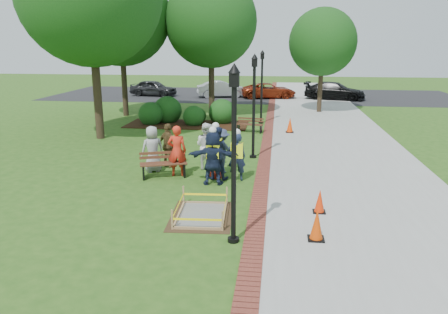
# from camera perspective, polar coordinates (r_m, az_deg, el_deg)

# --- Properties ---
(ground) EXTENTS (100.00, 100.00, 0.00)m
(ground) POSITION_cam_1_polar(r_m,az_deg,el_deg) (13.71, -2.70, -5.26)
(ground) COLOR #285116
(ground) RESTS_ON ground
(sidewalk) EXTENTS (6.00, 60.00, 0.02)m
(sidewalk) POSITION_cam_1_polar(r_m,az_deg,el_deg) (23.33, 13.78, 2.80)
(sidewalk) COLOR #9E9E99
(sidewalk) RESTS_ON ground
(brick_edging) EXTENTS (0.50, 60.00, 0.03)m
(brick_edging) POSITION_cam_1_polar(r_m,az_deg,el_deg) (23.17, 5.77, 3.08)
(brick_edging) COLOR maroon
(brick_edging) RESTS_ON ground
(mulch_bed) EXTENTS (7.00, 3.00, 0.05)m
(mulch_bed) POSITION_cam_1_polar(r_m,az_deg,el_deg) (25.66, -4.80, 4.27)
(mulch_bed) COLOR #381E0F
(mulch_bed) RESTS_ON ground
(parking_lot) EXTENTS (36.00, 12.00, 0.01)m
(parking_lot) POSITION_cam_1_polar(r_m,az_deg,el_deg) (40.02, 3.88, 8.06)
(parking_lot) COLOR black
(parking_lot) RESTS_ON ground
(wet_concrete_pad) EXTENTS (1.83, 2.40, 0.55)m
(wet_concrete_pad) POSITION_cam_1_polar(r_m,az_deg,el_deg) (12.19, -2.96, -6.70)
(wet_concrete_pad) COLOR #47331E
(wet_concrete_pad) RESTS_ON ground
(bench_near) EXTENTS (1.74, 1.05, 0.89)m
(bench_near) POSITION_cam_1_polar(r_m,az_deg,el_deg) (15.74, -7.89, -1.62)
(bench_near) COLOR brown
(bench_near) RESTS_ON ground
(bench_far) EXTENTS (1.46, 0.66, 0.76)m
(bench_far) POSITION_cam_1_polar(r_m,az_deg,el_deg) (23.41, 3.38, 3.82)
(bench_far) COLOR #58321E
(bench_far) RESTS_ON ground
(cone_front) EXTENTS (0.40, 0.40, 0.79)m
(cone_front) POSITION_cam_1_polar(r_m,az_deg,el_deg) (10.95, 12.01, -8.76)
(cone_front) COLOR black
(cone_front) RESTS_ON ground
(cone_back) EXTENTS (0.35, 0.35, 0.70)m
(cone_back) POSITION_cam_1_polar(r_m,az_deg,el_deg) (12.66, 12.38, -5.71)
(cone_back) COLOR black
(cone_back) RESTS_ON ground
(cone_far) EXTENTS (0.41, 0.41, 0.82)m
(cone_far) POSITION_cam_1_polar(r_m,az_deg,el_deg) (23.51, 8.60, 4.11)
(cone_far) COLOR black
(cone_far) RESTS_ON ground
(toolbox) EXTENTS (0.46, 0.34, 0.21)m
(toolbox) POSITION_cam_1_polar(r_m,az_deg,el_deg) (15.55, -1.15, -2.38)
(toolbox) COLOR #A31C0C
(toolbox) RESTS_ON ground
(lamp_near) EXTENTS (0.28, 0.28, 4.26)m
(lamp_near) POSITION_cam_1_polar(r_m,az_deg,el_deg) (9.98, 1.30, 1.95)
(lamp_near) COLOR black
(lamp_near) RESTS_ON ground
(lamp_mid) EXTENTS (0.28, 0.28, 4.26)m
(lamp_mid) POSITION_cam_1_polar(r_m,az_deg,el_deg) (17.85, 3.93, 7.64)
(lamp_mid) COLOR black
(lamp_mid) RESTS_ON ground
(lamp_far) EXTENTS (0.28, 0.28, 4.26)m
(lamp_far) POSITION_cam_1_polar(r_m,az_deg,el_deg) (25.80, 4.96, 9.84)
(lamp_far) COLOR black
(lamp_far) RESTS_ON ground
(tree_back) EXTENTS (5.74, 5.74, 8.79)m
(tree_back) POSITION_cam_1_polar(r_m,az_deg,el_deg) (28.47, -1.70, 17.26)
(tree_back) COLOR #3D2D1E
(tree_back) RESTS_ON ground
(tree_right) EXTENTS (4.48, 4.48, 6.93)m
(tree_right) POSITION_cam_1_polar(r_m,az_deg,el_deg) (30.67, 12.78, 14.43)
(tree_right) COLOR #3D2D1E
(tree_right) RESTS_ON ground
(tree_far) EXTENTS (6.22, 6.22, 9.38)m
(tree_far) POSITION_cam_1_polar(r_m,az_deg,el_deg) (29.16, -13.37, 17.53)
(tree_far) COLOR #3D2D1E
(tree_far) RESTS_ON ground
(shrub_a) EXTENTS (1.42, 1.42, 1.42)m
(shrub_a) POSITION_cam_1_polar(r_m,az_deg,el_deg) (26.00, -9.49, 4.21)
(shrub_a) COLOR #134314
(shrub_a) RESTS_ON ground
(shrub_b) EXTENTS (1.70, 1.70, 1.70)m
(shrub_b) POSITION_cam_1_polar(r_m,az_deg,el_deg) (26.60, -7.33, 4.53)
(shrub_b) COLOR #134314
(shrub_b) RESTS_ON ground
(shrub_c) EXTENTS (1.25, 1.25, 1.25)m
(shrub_c) POSITION_cam_1_polar(r_m,az_deg,el_deg) (25.40, -3.96, 4.13)
(shrub_c) COLOR #134314
(shrub_c) RESTS_ON ground
(shrub_d) EXTENTS (1.56, 1.56, 1.56)m
(shrub_d) POSITION_cam_1_polar(r_m,az_deg,el_deg) (26.04, -0.28, 4.43)
(shrub_d) COLOR #134314
(shrub_d) RESTS_ON ground
(shrub_e) EXTENTS (0.90, 0.90, 0.90)m
(shrub_e) POSITION_cam_1_polar(r_m,az_deg,el_deg) (26.56, -3.32, 4.61)
(shrub_e) COLOR #134314
(shrub_e) RESTS_ON ground
(casual_person_a) EXTENTS (0.66, 0.60, 1.72)m
(casual_person_a) POSITION_cam_1_polar(r_m,az_deg,el_deg) (16.32, -9.33, 1.02)
(casual_person_a) COLOR #9E9E9E
(casual_person_a) RESTS_ON ground
(casual_person_b) EXTENTS (0.62, 0.44, 1.84)m
(casual_person_b) POSITION_cam_1_polar(r_m,az_deg,el_deg) (15.69, -6.15, 0.79)
(casual_person_b) COLOR red
(casual_person_b) RESTS_ON ground
(casual_person_c) EXTENTS (0.68, 0.60, 1.79)m
(casual_person_c) POSITION_cam_1_polar(r_m,az_deg,el_deg) (16.42, -2.33, 1.41)
(casual_person_c) COLOR white
(casual_person_c) RESTS_ON ground
(casual_person_d) EXTENTS (0.65, 0.60, 1.70)m
(casual_person_d) POSITION_cam_1_polar(r_m,az_deg,el_deg) (16.83, -7.28, 1.48)
(casual_person_d) COLOR brown
(casual_person_d) RESTS_ON ground
(casual_person_e) EXTENTS (0.59, 0.45, 1.64)m
(casual_person_e) POSITION_cam_1_polar(r_m,az_deg,el_deg) (15.99, -0.30, 0.78)
(casual_person_e) COLOR #303B55
(casual_person_e) RESTS_ON ground
(hivis_worker_a) EXTENTS (0.61, 0.41, 2.00)m
(hivis_worker_a) POSITION_cam_1_polar(r_m,az_deg,el_deg) (14.64, -1.46, 0.12)
(hivis_worker_a) COLOR #17293E
(hivis_worker_a) RESTS_ON ground
(hivis_worker_b) EXTENTS (0.60, 0.44, 1.84)m
(hivis_worker_b) POSITION_cam_1_polar(r_m,az_deg,el_deg) (15.06, 1.69, 0.25)
(hivis_worker_b) COLOR #192C41
(hivis_worker_b) RESTS_ON ground
(hivis_worker_c) EXTENTS (0.62, 0.42, 2.03)m
(hivis_worker_c) POSITION_cam_1_polar(r_m,az_deg,el_deg) (15.23, -1.09, 0.74)
(hivis_worker_c) COLOR #16213A
(hivis_worker_c) RESTS_ON ground
(parked_car_a) EXTENTS (2.84, 5.00, 1.54)m
(parked_car_a) POSITION_cam_1_polar(r_m,az_deg,el_deg) (39.91, -9.16, 7.88)
(parked_car_a) COLOR #252527
(parked_car_a) RESTS_ON ground
(parked_car_b) EXTENTS (3.13, 5.04, 1.53)m
(parked_car_b) POSITION_cam_1_polar(r_m,az_deg,el_deg) (38.45, -0.32, 7.81)
(parked_car_b) COLOR #A5A4A9
(parked_car_b) RESTS_ON ground
(parked_car_c) EXTENTS (2.56, 4.55, 1.40)m
(parked_car_c) POSITION_cam_1_polar(r_m,az_deg,el_deg) (38.06, 5.83, 7.66)
(parked_car_c) COLOR maroon
(parked_car_c) RESTS_ON ground
(parked_car_d) EXTENTS (3.18, 5.19, 1.57)m
(parked_car_d) POSITION_cam_1_polar(r_m,az_deg,el_deg) (38.09, 14.18, 7.30)
(parked_car_d) COLOR black
(parked_car_d) RESTS_ON ground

